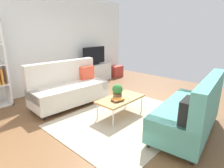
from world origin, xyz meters
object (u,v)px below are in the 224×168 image
couch_green (191,111)px  vase_0 (81,64)px  storage_trunk (116,71)px  bottle_0 (86,64)px  potted_plant (117,91)px  coffee_table (121,99)px  bottle_1 (88,63)px  tv (94,56)px  couch_beige (68,88)px  tv_console (94,73)px  table_book_0 (118,100)px

couch_green → vase_0: 4.13m
storage_trunk → bottle_0: 1.61m
potted_plant → coffee_table: bearing=-38.1°
couch_green → potted_plant: (-0.35, 1.47, 0.14)m
storage_trunk → bottle_0: (-1.53, 0.06, 0.50)m
coffee_table → bottle_1: bearing=64.0°
coffee_table → tv: size_ratio=1.10×
tv → bottle_1: 0.38m
potted_plant → vase_0: vase_0 is taller
couch_beige → tv: bearing=-146.1°
tv → storage_trunk: 1.32m
tv_console → table_book_0: bearing=-123.1°
couch_green → bottle_1: size_ratio=9.03×
couch_beige → coffee_table: bearing=108.3°
coffee_table → vase_0: bearing=69.6°
tv_console → tv: bearing=-90.0°
couch_beige → vase_0: (1.36, 1.22, 0.28)m
tv_console → vase_0: 0.71m
couch_beige → bottle_0: size_ratio=12.55×
bottle_0 → bottle_1: 0.11m
vase_0 → table_book_0: bearing=-113.1°
couch_beige → bottle_0: (1.52, 1.13, 0.28)m
tv_console → vase_0: vase_0 is taller
coffee_table → bottle_0: size_ratio=7.10×
coffee_table → vase_0: vase_0 is taller
coffee_table → potted_plant: bearing=141.9°
tv_console → bottle_0: (-0.43, -0.04, 0.40)m
coffee_table → tv_console: tv_console is taller
table_book_0 → bottle_0: (1.31, 2.61, 0.28)m
couch_green → coffee_table: (-0.29, 1.42, -0.05)m
bottle_0 → potted_plant: bearing=-115.4°
potted_plant → table_book_0: (-0.12, -0.11, -0.15)m
couch_green → bottle_0: bearing=71.7°
couch_green → bottle_0: couch_green is taller
tv → couch_green: bearing=-107.6°
storage_trunk → table_book_0: bearing=-137.9°
potted_plant → storage_trunk: bearing=42.0°
tv_console → bottle_0: bottle_0 is taller
coffee_table → table_book_0: (-0.17, -0.07, 0.04)m
coffee_table → bottle_1: 2.86m
tv → vase_0: tv is taller
tv_console → table_book_0: (-1.73, -2.65, 0.11)m
storage_trunk → potted_plant: potted_plant is taller
couch_beige → bottle_1: couch_beige is taller
tv_console → coffee_table: bearing=-121.1°
potted_plant → couch_green: bearing=-76.5°
tv_console → storage_trunk: bearing=-5.2°
storage_trunk → table_book_0: size_ratio=2.17×
potted_plant → couch_beige: bearing=103.3°
couch_green → coffee_table: bearing=95.3°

